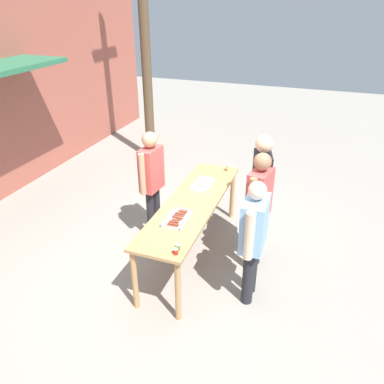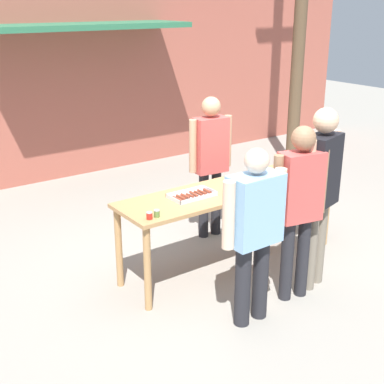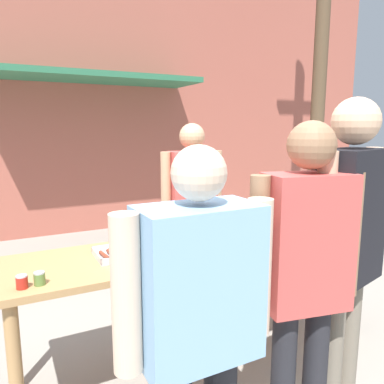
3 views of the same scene
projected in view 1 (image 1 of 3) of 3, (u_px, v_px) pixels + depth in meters
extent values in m
plane|color=gray|center=(192.00, 254.00, 5.58)|extent=(24.00, 24.00, 0.00)
cube|color=tan|center=(192.00, 203.00, 5.17)|extent=(2.59, 0.68, 0.04)
cylinder|color=tan|center=(178.00, 291.00, 4.27)|extent=(0.07, 0.07, 0.86)
cylinder|color=tan|center=(232.00, 195.00, 6.31)|extent=(0.07, 0.07, 0.86)
cylinder|color=tan|center=(135.00, 280.00, 4.44)|extent=(0.07, 0.07, 0.86)
cylinder|color=tan|center=(201.00, 190.00, 6.48)|extent=(0.07, 0.07, 0.86)
cube|color=silver|center=(177.00, 220.00, 4.73)|extent=(0.46, 0.26, 0.01)
cube|color=silver|center=(186.00, 220.00, 4.68)|extent=(0.46, 0.01, 0.03)
cube|color=silver|center=(168.00, 216.00, 4.76)|extent=(0.46, 0.01, 0.03)
cube|color=silver|center=(170.00, 228.00, 4.53)|extent=(0.01, 0.26, 0.03)
cube|color=silver|center=(183.00, 210.00, 4.91)|extent=(0.01, 0.26, 0.03)
cylinder|color=brown|center=(172.00, 226.00, 4.57)|extent=(0.04, 0.14, 0.03)
cylinder|color=brown|center=(173.00, 224.00, 4.61)|extent=(0.04, 0.15, 0.03)
cylinder|color=brown|center=(174.00, 222.00, 4.66)|extent=(0.04, 0.12, 0.03)
cylinder|color=brown|center=(176.00, 220.00, 4.71)|extent=(0.03, 0.12, 0.02)
cylinder|color=brown|center=(177.00, 217.00, 4.75)|extent=(0.04, 0.15, 0.03)
cylinder|color=brown|center=(179.00, 215.00, 4.80)|extent=(0.02, 0.14, 0.02)
cylinder|color=brown|center=(180.00, 214.00, 4.83)|extent=(0.03, 0.14, 0.03)
cylinder|color=brown|center=(183.00, 211.00, 4.88)|extent=(0.03, 0.12, 0.03)
cube|color=silver|center=(203.00, 185.00, 5.59)|extent=(0.45, 0.25, 0.01)
cube|color=silver|center=(211.00, 185.00, 5.54)|extent=(0.45, 0.01, 0.03)
cube|color=silver|center=(195.00, 183.00, 5.62)|extent=(0.45, 0.01, 0.03)
cube|color=silver|center=(198.00, 190.00, 5.40)|extent=(0.01, 0.25, 0.03)
cube|color=silver|center=(207.00, 178.00, 5.76)|extent=(0.01, 0.25, 0.03)
ellipsoid|color=beige|center=(200.00, 188.00, 5.45)|extent=(0.06, 0.10, 0.04)
ellipsoid|color=beige|center=(201.00, 185.00, 5.54)|extent=(0.06, 0.10, 0.05)
ellipsoid|color=beige|center=(204.00, 182.00, 5.62)|extent=(0.06, 0.11, 0.04)
ellipsoid|color=beige|center=(206.00, 180.00, 5.71)|extent=(0.05, 0.10, 0.03)
cylinder|color=#B22319|center=(176.00, 252.00, 4.10)|extent=(0.06, 0.06, 0.06)
cylinder|color=#B2B2B7|center=(176.00, 249.00, 4.09)|extent=(0.05, 0.05, 0.01)
cylinder|color=#567A38|center=(178.00, 247.00, 4.17)|extent=(0.06, 0.06, 0.06)
cylinder|color=#B2B2B7|center=(178.00, 245.00, 4.16)|extent=(0.05, 0.05, 0.01)
cylinder|color=#DBC67A|center=(229.00, 168.00, 6.02)|extent=(0.09, 0.09, 0.10)
cylinder|color=#232328|center=(151.00, 215.00, 5.76)|extent=(0.12, 0.12, 0.83)
cylinder|color=#232328|center=(157.00, 210.00, 5.91)|extent=(0.12, 0.12, 0.83)
cube|color=#C64C47|center=(151.00, 169.00, 5.49)|extent=(0.41, 0.26, 0.66)
sphere|color=tan|center=(150.00, 140.00, 5.28)|extent=(0.22, 0.22, 0.22)
cylinder|color=tan|center=(142.00, 174.00, 5.29)|extent=(0.09, 0.09, 0.62)
cylinder|color=tan|center=(159.00, 162.00, 5.67)|extent=(0.09, 0.09, 0.62)
cylinder|color=#232328|center=(252.00, 266.00, 4.72)|extent=(0.14, 0.14, 0.78)
cylinder|color=#232328|center=(248.00, 277.00, 4.54)|extent=(0.14, 0.14, 0.78)
cube|color=#84B2DB|center=(254.00, 224.00, 4.30)|extent=(0.48, 0.26, 0.62)
sphere|color=beige|center=(258.00, 190.00, 4.10)|extent=(0.21, 0.21, 0.21)
cylinder|color=beige|center=(259.00, 210.00, 4.54)|extent=(0.11, 0.11, 0.59)
cylinder|color=beige|center=(249.00, 236.00, 4.05)|extent=(0.11, 0.11, 0.59)
cylinder|color=#756B5B|center=(256.00, 223.00, 5.51)|extent=(0.12, 0.12, 0.88)
cylinder|color=#756B5B|center=(257.00, 230.00, 5.35)|extent=(0.12, 0.12, 0.88)
cube|color=black|center=(261.00, 178.00, 5.06)|extent=(0.45, 0.32, 0.70)
sphere|color=#DBAD89|center=(265.00, 144.00, 4.83)|extent=(0.24, 0.24, 0.24)
cylinder|color=#DBAD89|center=(260.00, 169.00, 5.27)|extent=(0.09, 0.09, 0.66)
cylinder|color=#DBAD89|center=(263.00, 185.00, 4.83)|extent=(0.09, 0.09, 0.66)
cylinder|color=#232328|center=(257.00, 238.00, 5.22)|extent=(0.12, 0.12, 0.83)
cylinder|color=#232328|center=(252.00, 245.00, 5.08)|extent=(0.12, 0.12, 0.83)
cube|color=#C64C47|center=(259.00, 194.00, 4.80)|extent=(0.44, 0.30, 0.65)
sphere|color=#936B4C|center=(263.00, 162.00, 4.59)|extent=(0.22, 0.22, 0.22)
cylinder|color=#936B4C|center=(267.00, 186.00, 4.98)|extent=(0.09, 0.09, 0.62)
cylinder|color=#936B4C|center=(252.00, 201.00, 4.61)|extent=(0.09, 0.09, 0.62)
cylinder|color=brown|center=(143.00, 11.00, 7.43)|extent=(0.21, 0.21, 6.25)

